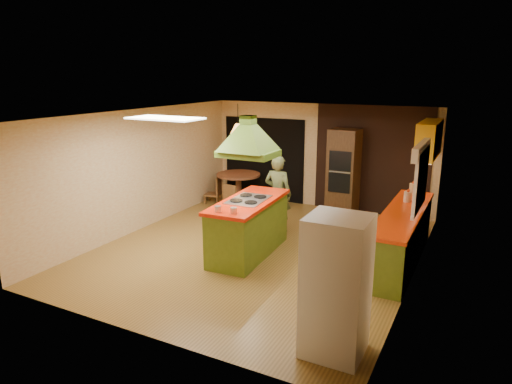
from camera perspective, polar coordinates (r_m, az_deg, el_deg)
The scene contains 21 objects.
ground at distance 8.60m, azimuth 0.38°, elevation -7.14°, with size 6.50×6.50×0.00m, color olive.
room_walls at distance 8.22m, azimuth 0.39°, elevation 0.98°, with size 5.50×6.50×6.50m.
ceiling_plane at distance 8.02m, azimuth 0.41°, elevation 9.69°, with size 6.50×6.50×0.00m, color silver.
brick_panel at distance 10.80m, azimuth 14.21°, elevation 3.83°, with size 2.64×0.03×2.50m, color #381E14.
nook_opening at distance 11.75m, azimuth 0.98°, elevation 4.13°, with size 2.20×0.03×2.10m, color black.
right_counter at distance 8.28m, azimuth 17.72°, elevation -5.34°, with size 0.62×3.05×0.92m.
upper_cabinets at distance 9.47m, azimuth 20.83°, elevation 6.15°, with size 0.34×1.40×0.70m, color yellow.
window_right at distance 7.72m, azimuth 20.01°, elevation 3.14°, with size 0.12×1.35×1.06m.
fluor_panel at distance 7.60m, azimuth -11.30°, elevation 9.03°, with size 1.20×0.60×0.03m, color white.
kitchen_island at distance 8.22m, azimuth -0.94°, elevation -4.37°, with size 0.94×2.09×1.03m.
range_hood at distance 7.83m, azimuth -0.99°, elevation 7.75°, with size 0.96×0.69×0.78m.
man at distance 9.34m, azimuth 2.75°, elevation -0.22°, with size 0.58×0.38×1.60m, color #49502A.
refrigerator at distance 5.38m, azimuth 9.99°, elevation -11.57°, with size 0.69×0.65×1.67m, color white.
wall_oven at distance 10.72m, azimuth 10.86°, elevation 2.50°, with size 0.68×0.63×1.97m.
dining_table at distance 11.25m, azimuth -2.20°, elevation 1.13°, with size 1.08×1.08×0.80m.
chair_left at distance 11.57m, azimuth -5.45°, elevation 0.30°, with size 0.37×0.37×0.68m, color brown, non-canonical shape.
chair_near at distance 10.63m, azimuth -2.73°, elevation -0.81°, with size 0.40×0.40×0.72m, color brown, non-canonical shape.
pendant_lamp at distance 11.01m, azimuth -2.26°, elevation 7.89°, with size 0.37×0.37×0.24m, color #FF9E3F.
canister_large at distance 9.32m, azimuth 19.02°, elevation 0.37°, with size 0.14×0.14×0.21m, color beige.
canister_medium at distance 8.73m, azimuth 18.41°, elevation -0.58°, with size 0.13×0.13×0.18m, color beige.
canister_small at distance 8.83m, azimuth 18.51°, elevation -0.46°, with size 0.13×0.13×0.17m, color beige.
Camera 1 is at (3.61, -7.13, 3.19)m, focal length 32.00 mm.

